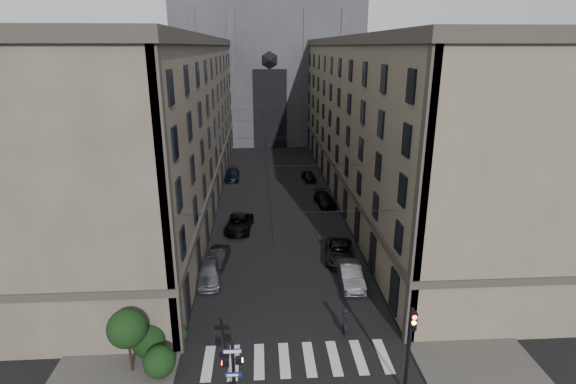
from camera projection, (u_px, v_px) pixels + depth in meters
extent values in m
cube|color=#383533|center=(192.00, 197.00, 55.55)|extent=(7.00, 80.00, 0.15)
cube|color=#383533|center=(359.00, 193.00, 56.82)|extent=(7.00, 80.00, 0.15)
cube|color=beige|center=(297.00, 359.00, 26.79)|extent=(11.00, 3.20, 0.01)
cube|color=#4F463C|center=(161.00, 125.00, 52.60)|extent=(13.00, 60.00, 18.00)
cube|color=#38332D|center=(154.00, 41.00, 49.69)|extent=(13.60, 60.60, 0.90)
cube|color=#38332D|center=(164.00, 165.00, 54.09)|extent=(13.40, 60.30, 0.50)
cube|color=brown|center=(387.00, 123.00, 54.24)|extent=(13.00, 60.00, 18.00)
cube|color=#38332D|center=(393.00, 41.00, 51.33)|extent=(13.60, 60.60, 0.90)
cube|color=#38332D|center=(385.00, 161.00, 55.73)|extent=(13.40, 60.30, 0.50)
cube|color=#2D2D33|center=(268.00, 61.00, 88.57)|extent=(34.00, 22.00, 30.00)
cube|color=black|center=(270.00, 109.00, 80.56)|extent=(6.00, 0.30, 14.00)
cylinder|color=black|center=(234.00, 375.00, 22.64)|extent=(0.18, 0.18, 4.00)
cube|color=orange|center=(239.00, 360.00, 22.38)|extent=(0.34, 0.24, 0.38)
cube|color=#FF0C07|center=(226.00, 363.00, 22.49)|extent=(0.34, 0.24, 0.38)
cube|color=navy|center=(232.00, 351.00, 22.04)|extent=(0.95, 0.05, 0.24)
cube|color=navy|center=(233.00, 375.00, 22.47)|extent=(0.85, 0.05, 0.27)
cylinder|color=black|center=(408.00, 352.00, 23.48)|extent=(0.20, 0.20, 5.20)
cube|color=black|center=(413.00, 321.00, 22.65)|extent=(0.34, 0.30, 1.00)
cylinder|color=#FF0C07|center=(415.00, 317.00, 22.40)|extent=(0.22, 0.05, 0.22)
cylinder|color=orange|center=(414.00, 323.00, 22.50)|extent=(0.22, 0.05, 0.22)
cylinder|color=black|center=(414.00, 328.00, 22.60)|extent=(0.22, 0.05, 0.22)
sphere|color=black|center=(159.00, 362.00, 25.05)|extent=(1.80, 1.80, 1.80)
sphere|color=black|center=(148.00, 341.00, 26.66)|extent=(2.00, 2.00, 2.00)
sphere|color=black|center=(176.00, 334.00, 27.79)|extent=(1.40, 1.40, 1.40)
cylinder|color=black|center=(130.00, 353.00, 25.32)|extent=(0.16, 0.16, 2.40)
sphere|color=black|center=(127.00, 328.00, 24.83)|extent=(2.20, 2.20, 2.20)
cylinder|color=black|center=(291.00, 213.00, 29.21)|extent=(14.00, 0.03, 0.03)
cylinder|color=black|center=(282.00, 166.00, 40.60)|extent=(14.00, 0.03, 0.03)
cylinder|color=black|center=(276.00, 138.00, 52.94)|extent=(14.00, 0.03, 0.03)
cylinder|color=black|center=(273.00, 121.00, 65.27)|extent=(14.00, 0.03, 0.03)
cylinder|color=black|center=(271.00, 110.00, 76.66)|extent=(14.00, 0.03, 0.03)
cylinder|color=black|center=(265.00, 140.00, 53.93)|extent=(0.03, 60.00, 0.03)
cylinder|color=black|center=(287.00, 139.00, 54.09)|extent=(0.03, 60.00, 0.03)
imported|color=slate|center=(209.00, 272.00, 35.46)|extent=(2.29, 4.77, 1.57)
imported|color=black|center=(218.00, 257.00, 38.30)|extent=(1.87, 4.15, 1.32)
imported|color=black|center=(239.00, 224.00, 45.33)|extent=(3.00, 5.53, 1.47)
imported|color=black|center=(232.00, 175.00, 62.81)|extent=(1.99, 4.77, 1.38)
imported|color=slate|center=(351.00, 275.00, 35.06)|extent=(1.78, 4.79, 1.56)
imported|color=black|center=(339.00, 252.00, 39.14)|extent=(3.05, 5.47, 1.44)
imported|color=black|center=(325.00, 199.00, 52.71)|extent=(2.47, 4.88, 1.36)
imported|color=black|center=(309.00, 176.00, 62.38)|extent=(2.00, 3.89, 1.27)
imported|color=black|center=(345.00, 322.00, 28.73)|extent=(0.65, 0.83, 2.00)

